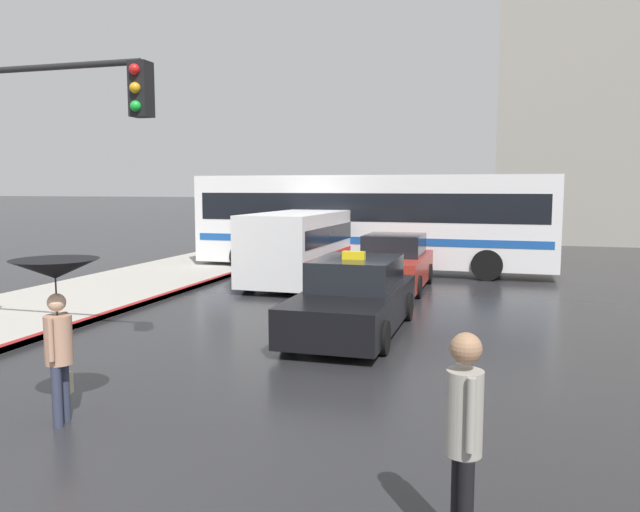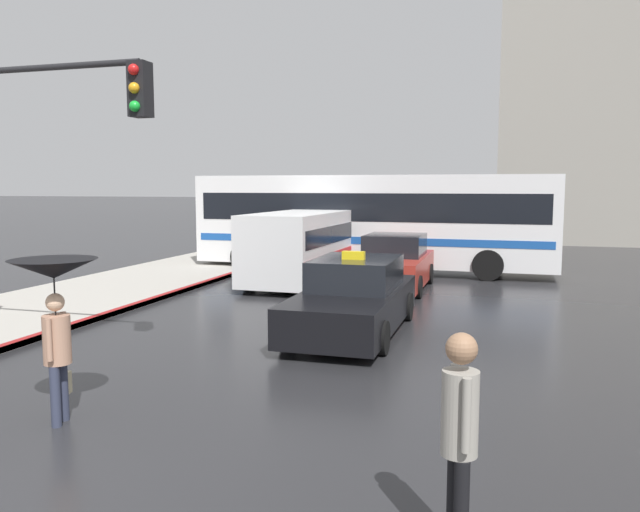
% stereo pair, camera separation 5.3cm
% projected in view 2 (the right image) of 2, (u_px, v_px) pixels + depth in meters
% --- Properties ---
extents(taxi, '(1.91, 4.70, 1.63)m').
position_uv_depth(taxi, '(354.00, 299.00, 12.39)').
color(taxi, black).
rests_on(taxi, ground_plane).
extents(sedan_red, '(1.91, 4.12, 1.54)m').
position_uv_depth(sedan_red, '(394.00, 264.00, 17.65)').
color(sedan_red, '#A52D23').
rests_on(sedan_red, ground_plane).
extents(ambulance_van, '(2.19, 5.09, 2.13)m').
position_uv_depth(ambulance_van, '(299.00, 244.00, 18.56)').
color(ambulance_van, silver).
rests_on(ambulance_van, ground_plane).
extents(city_bus, '(12.17, 2.84, 3.27)m').
position_uv_depth(city_bus, '(372.00, 218.00, 21.37)').
color(city_bus, silver).
rests_on(city_bus, ground_plane).
extents(pedestrian_with_umbrella, '(1.03, 1.03, 2.04)m').
position_uv_depth(pedestrian_with_umbrella, '(55.00, 293.00, 7.49)').
color(pedestrian_with_umbrella, '#2D3347').
rests_on(pedestrian_with_umbrella, ground_plane).
extents(pedestrian_man, '(0.36, 0.44, 1.80)m').
position_uv_depth(pedestrian_man, '(460.00, 426.00, 4.79)').
color(pedestrian_man, black).
rests_on(pedestrian_man, ground_plane).
extents(traffic_light, '(4.01, 0.38, 5.02)m').
position_uv_depth(traffic_light, '(24.00, 146.00, 9.82)').
color(traffic_light, black).
rests_on(traffic_light, ground_plane).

